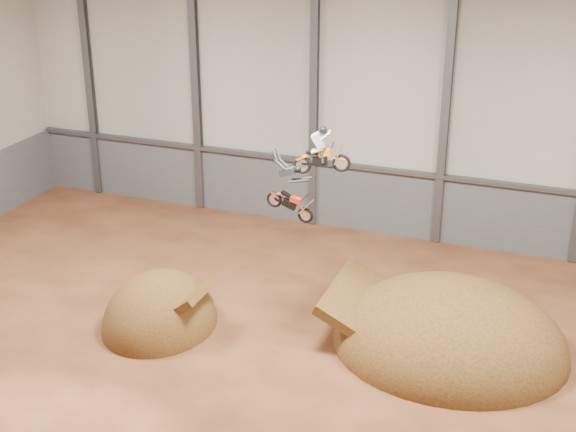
% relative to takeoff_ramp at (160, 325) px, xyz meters
% --- Properties ---
extents(floor, '(40.00, 40.00, 0.00)m').
position_rel_takeoff_ramp_xyz_m(floor, '(5.74, -2.40, 0.00)').
color(floor, '#452212').
rests_on(floor, ground).
extents(back_wall, '(40.00, 0.10, 14.00)m').
position_rel_takeoff_ramp_xyz_m(back_wall, '(5.74, 12.60, 7.00)').
color(back_wall, '#A8A195').
rests_on(back_wall, ground).
extents(lower_band_back, '(39.80, 0.18, 3.50)m').
position_rel_takeoff_ramp_xyz_m(lower_band_back, '(5.74, 12.50, 1.75)').
color(lower_band_back, '#4F5156').
rests_on(lower_band_back, ground).
extents(steel_rail, '(39.80, 0.35, 0.20)m').
position_rel_takeoff_ramp_xyz_m(steel_rail, '(5.74, 12.35, 3.55)').
color(steel_rail, '#47494F').
rests_on(steel_rail, lower_band_back).
extents(steel_column_0, '(0.40, 0.36, 13.90)m').
position_rel_takeoff_ramp_xyz_m(steel_column_0, '(-10.92, 12.40, 7.00)').
color(steel_column_0, '#47494F').
rests_on(steel_column_0, ground).
extents(steel_column_1, '(0.40, 0.36, 13.90)m').
position_rel_takeoff_ramp_xyz_m(steel_column_1, '(-4.26, 12.40, 7.00)').
color(steel_column_1, '#47494F').
rests_on(steel_column_1, ground).
extents(steel_column_2, '(0.40, 0.36, 13.90)m').
position_rel_takeoff_ramp_xyz_m(steel_column_2, '(2.41, 12.40, 7.00)').
color(steel_column_2, '#47494F').
rests_on(steel_column_2, ground).
extents(steel_column_3, '(0.40, 0.36, 13.90)m').
position_rel_takeoff_ramp_xyz_m(steel_column_3, '(9.08, 12.40, 7.00)').
color(steel_column_3, '#47494F').
rests_on(steel_column_3, ground).
extents(takeoff_ramp, '(4.60, 5.30, 4.60)m').
position_rel_takeoff_ramp_xyz_m(takeoff_ramp, '(0.00, 0.00, 0.00)').
color(takeoff_ramp, '#38220E').
rests_on(takeoff_ramp, ground).
extents(landing_ramp, '(9.25, 8.18, 5.34)m').
position_rel_takeoff_ramp_xyz_m(landing_ramp, '(11.52, 2.48, 0.00)').
color(landing_ramp, '#38220E').
rests_on(landing_ramp, ground).
extents(fmx_rider_a, '(2.51, 1.32, 2.20)m').
position_rel_takeoff_ramp_xyz_m(fmx_rider_a, '(6.21, 2.32, 7.73)').
color(fmx_rider_a, orange).
extents(fmx_rider_b, '(3.27, 1.02, 2.97)m').
position_rel_takeoff_ramp_xyz_m(fmx_rider_b, '(5.17, 1.27, 6.41)').
color(fmx_rider_b, red).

